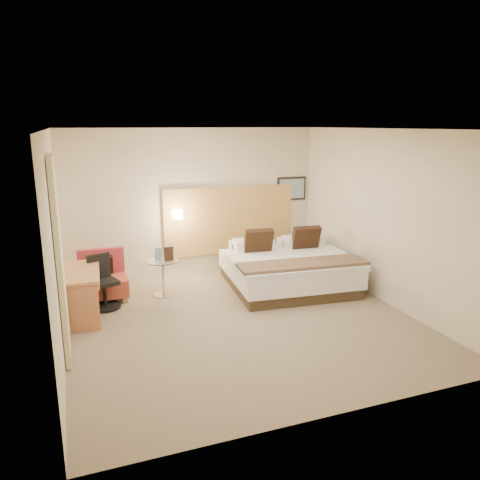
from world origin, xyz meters
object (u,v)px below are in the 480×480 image
object	(u,v)px
bed	(287,268)
desk_chair	(103,286)
side_table	(163,276)
desk	(82,281)
lounge_chair	(103,280)

from	to	relation	value
bed	desk_chair	size ratio (longest dim) A/B	2.68
side_table	desk_chair	world-z (taller)	desk_chair
desk_chair	desk	bearing A→B (deg)	-135.79
lounge_chair	desk	distance (m)	0.81
bed	desk	size ratio (longest dim) A/B	1.87
desk	desk_chair	size ratio (longest dim) A/B	1.43
side_table	desk_chair	bearing A→B (deg)	-167.49
lounge_chair	bed	bearing A→B (deg)	-9.20
desk	desk_chair	bearing A→B (deg)	44.21
lounge_chair	desk_chair	world-z (taller)	desk_chair
side_table	desk_chair	size ratio (longest dim) A/B	0.73
bed	lounge_chair	distance (m)	3.10
lounge_chair	desk	world-z (taller)	lounge_chair
side_table	desk_chair	xyz separation A→B (m)	(-0.97, -0.22, 0.01)
side_table	desk	bearing A→B (deg)	-158.30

